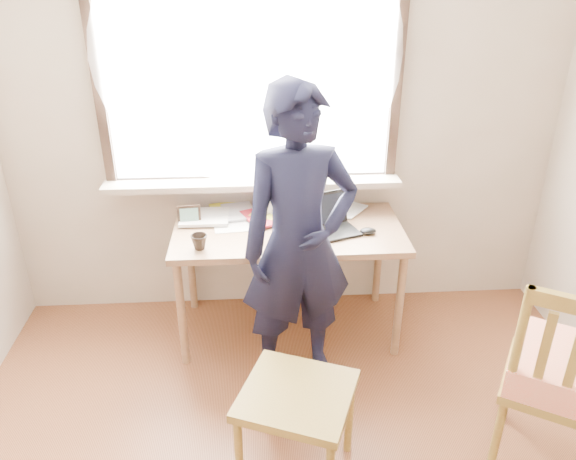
{
  "coord_description": "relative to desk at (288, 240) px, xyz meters",
  "views": [
    {
      "loc": [
        -0.19,
        -1.38,
        2.25
      ],
      "look_at": [
        -0.04,
        0.95,
        1.07
      ],
      "focal_mm": 35.0,
      "sensor_mm": 36.0,
      "label": 1
    }
  ],
  "objects": [
    {
      "name": "book_b",
      "position": [
        0.33,
        0.28,
        0.09
      ],
      "size": [
        0.28,
        0.29,
        0.02
      ],
      "primitive_type": "imported",
      "rotation": [
        0.0,
        0.0,
        -0.66
      ],
      "color": "white",
      "rests_on": "desk"
    },
    {
      "name": "desk_clutter",
      "position": [
        -0.2,
        0.15,
        0.1
      ],
      "size": [
        0.92,
        0.54,
        0.04
      ],
      "color": "teal",
      "rests_on": "desk"
    },
    {
      "name": "person",
      "position": [
        0.03,
        -0.43,
        0.2
      ],
      "size": [
        0.7,
        0.54,
        1.72
      ],
      "primitive_type": "imported",
      "rotation": [
        0.0,
        0.0,
        0.23
      ],
      "color": "black",
      "rests_on": "ground"
    },
    {
      "name": "mug_dark",
      "position": [
        -0.51,
        -0.22,
        0.12
      ],
      "size": [
        0.12,
        0.12,
        0.09
      ],
      "primitive_type": "imported",
      "rotation": [
        0.0,
        0.0,
        -0.37
      ],
      "color": "black",
      "rests_on": "desk"
    },
    {
      "name": "book_a",
      "position": [
        -0.39,
        0.21,
        0.09
      ],
      "size": [
        0.24,
        0.3,
        0.02
      ],
      "primitive_type": "imported",
      "rotation": [
        0.0,
        0.0,
        0.22
      ],
      "color": "white",
      "rests_on": "desk"
    },
    {
      "name": "desk",
      "position": [
        0.0,
        0.0,
        0.0
      ],
      "size": [
        1.38,
        0.69,
        0.74
      ],
      "color": "#876243",
      "rests_on": "ground"
    },
    {
      "name": "side_chair",
      "position": [
        1.16,
        -1.16,
        -0.11
      ],
      "size": [
        0.66,
        0.66,
        1.06
      ],
      "color": "olive",
      "rests_on": "ground"
    },
    {
      "name": "picture_frame",
      "position": [
        -0.6,
        0.1,
        0.13
      ],
      "size": [
        0.14,
        0.03,
        0.11
      ],
      "color": "black",
      "rests_on": "desk"
    },
    {
      "name": "room_shell",
      "position": [
        -0.03,
        -1.43,
        0.97
      ],
      "size": [
        3.52,
        4.02,
        2.61
      ],
      "color": "#B3A490",
      "rests_on": "ground"
    },
    {
      "name": "mouse",
      "position": [
        0.46,
        -0.1,
        0.09
      ],
      "size": [
        0.1,
        0.07,
        0.04
      ],
      "primitive_type": "ellipsoid",
      "color": "black",
      "rests_on": "desk"
    },
    {
      "name": "work_chair",
      "position": [
        -0.03,
        -1.12,
        -0.25
      ],
      "size": [
        0.62,
        0.6,
        0.49
      ],
      "color": "olive",
      "rests_on": "ground"
    },
    {
      "name": "mug_white",
      "position": [
        -0.15,
        0.19,
        0.13
      ],
      "size": [
        0.14,
        0.14,
        0.1
      ],
      "primitive_type": "imported",
      "rotation": [
        0.0,
        0.0,
        0.13
      ],
      "color": "white",
      "rests_on": "desk"
    },
    {
      "name": "laptop",
      "position": [
        0.23,
        -0.04,
        0.13
      ],
      "size": [
        0.38,
        0.34,
        0.21
      ],
      "color": "black",
      "rests_on": "desk"
    }
  ]
}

